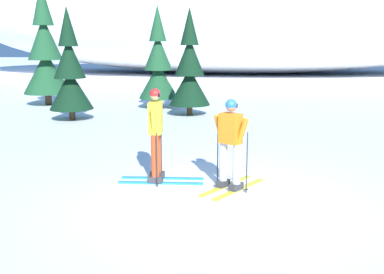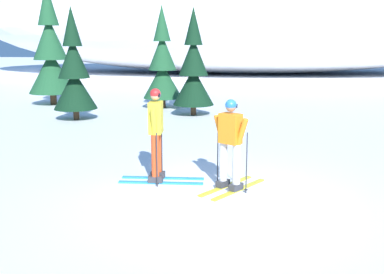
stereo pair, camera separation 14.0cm
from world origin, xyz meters
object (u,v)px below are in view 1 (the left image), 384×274
at_px(skier_yellow_jacket, 156,134).
at_px(pine_tree_far_right, 190,71).
at_px(skier_orange_jacket, 231,144).
at_px(pine_tree_center_left, 70,73).
at_px(pine_tree_far_left, 45,55).
at_px(pine_tree_center_right, 158,66).

bearing_deg(skier_yellow_jacket, pine_tree_far_right, 90.60).
height_order(skier_yellow_jacket, pine_tree_far_right, pine_tree_far_right).
relative_size(skier_orange_jacket, pine_tree_far_right, 0.44).
relative_size(skier_yellow_jacket, pine_tree_center_left, 0.48).
bearing_deg(pine_tree_far_right, skier_yellow_jacket, -89.40).
distance_m(skier_orange_jacket, pine_tree_center_left, 8.82).
bearing_deg(skier_orange_jacket, pine_tree_far_right, 100.46).
xyz_separation_m(pine_tree_far_left, pine_tree_center_left, (2.29, -3.46, -0.51)).
height_order(skier_orange_jacket, pine_tree_center_left, pine_tree_center_left).
bearing_deg(pine_tree_center_left, skier_yellow_jacket, -58.12).
xyz_separation_m(pine_tree_center_left, pine_tree_far_right, (3.96, 1.36, 0.02)).
xyz_separation_m(skier_orange_jacket, skier_yellow_jacket, (-1.44, 0.36, 0.08)).
bearing_deg(pine_tree_far_right, pine_tree_center_right, 130.58).
bearing_deg(skier_orange_jacket, pine_tree_center_left, 128.60).
xyz_separation_m(skier_orange_jacket, pine_tree_far_right, (-1.52, 8.23, 0.74)).
height_order(skier_orange_jacket, pine_tree_far_left, pine_tree_far_left).
bearing_deg(pine_tree_far_left, skier_orange_jacket, -53.06).
height_order(skier_orange_jacket, skier_yellow_jacket, skier_yellow_jacket).
relative_size(pine_tree_far_left, pine_tree_center_right, 1.24).
height_order(pine_tree_far_left, pine_tree_center_left, pine_tree_far_left).
height_order(pine_tree_center_left, pine_tree_center_right, pine_tree_center_right).
distance_m(pine_tree_center_left, pine_tree_center_right, 3.95).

